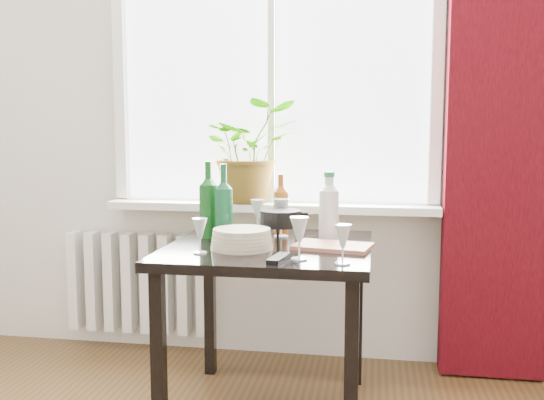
% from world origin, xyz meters
% --- Properties ---
extents(window, '(1.72, 0.08, 1.62)m').
position_xyz_m(window, '(0.00, 2.22, 1.60)').
color(window, white).
rests_on(window, ground).
extents(windowsill, '(1.72, 0.20, 0.04)m').
position_xyz_m(windowsill, '(0.00, 2.15, 0.82)').
color(windowsill, white).
rests_on(windowsill, ground).
extents(curtain, '(0.50, 0.12, 2.56)m').
position_xyz_m(curtain, '(1.12, 2.12, 1.30)').
color(curtain, '#35040A').
rests_on(curtain, ground).
extents(radiator, '(0.80, 0.10, 0.55)m').
position_xyz_m(radiator, '(-0.75, 2.18, 0.38)').
color(radiator, white).
rests_on(radiator, ground).
extents(table, '(0.85, 0.85, 0.74)m').
position_xyz_m(table, '(0.10, 1.55, 0.65)').
color(table, black).
rests_on(table, ground).
extents(potted_plant, '(0.62, 0.59, 0.53)m').
position_xyz_m(potted_plant, '(-0.11, 2.17, 1.11)').
color(potted_plant, '#336B1C').
rests_on(potted_plant, windowsill).
extents(wine_bottle_left, '(0.10, 0.10, 0.35)m').
position_xyz_m(wine_bottle_left, '(-0.20, 1.68, 0.92)').
color(wine_bottle_left, '#0D4413').
rests_on(wine_bottle_left, table).
extents(wine_bottle_right, '(0.08, 0.08, 0.34)m').
position_xyz_m(wine_bottle_right, '(-0.12, 1.63, 0.91)').
color(wine_bottle_right, '#0C4022').
rests_on(wine_bottle_right, table).
extents(bottle_amber, '(0.09, 0.09, 0.29)m').
position_xyz_m(bottle_amber, '(0.11, 1.84, 0.88)').
color(bottle_amber, '#73370C').
rests_on(bottle_amber, table).
extents(cleaning_bottle, '(0.11, 0.11, 0.31)m').
position_xyz_m(cleaning_bottle, '(0.34, 1.71, 0.89)').
color(cleaning_bottle, silver).
rests_on(cleaning_bottle, table).
extents(wineglass_front_right, '(0.08, 0.08, 0.17)m').
position_xyz_m(wineglass_front_right, '(0.26, 1.28, 0.82)').
color(wineglass_front_right, silver).
rests_on(wineglass_front_right, table).
extents(wineglass_far_right, '(0.07, 0.07, 0.15)m').
position_xyz_m(wineglass_far_right, '(0.43, 1.23, 0.81)').
color(wineglass_far_right, silver).
rests_on(wineglass_far_right, table).
extents(wineglass_back_center, '(0.09, 0.09, 0.18)m').
position_xyz_m(wineglass_back_center, '(0.12, 1.74, 0.83)').
color(wineglass_back_center, silver).
rests_on(wineglass_back_center, table).
extents(wineglass_back_left, '(0.08, 0.08, 0.16)m').
position_xyz_m(wineglass_back_left, '(-0.01, 1.84, 0.82)').
color(wineglass_back_left, silver).
rests_on(wineglass_back_left, table).
extents(wineglass_front_left, '(0.07, 0.07, 0.14)m').
position_xyz_m(wineglass_front_left, '(-0.14, 1.33, 0.81)').
color(wineglass_front_left, white).
rests_on(wineglass_front_left, table).
extents(plate_stack, '(0.33, 0.33, 0.08)m').
position_xyz_m(plate_stack, '(0.01, 1.44, 0.78)').
color(plate_stack, beige).
rests_on(plate_stack, table).
extents(fondue_pot, '(0.24, 0.22, 0.14)m').
position_xyz_m(fondue_pot, '(0.14, 1.63, 0.81)').
color(fondue_pot, black).
rests_on(fondue_pot, table).
extents(tv_remote, '(0.07, 0.17, 0.02)m').
position_xyz_m(tv_remote, '(0.19, 1.25, 0.75)').
color(tv_remote, black).
rests_on(tv_remote, table).
extents(cutting_board, '(0.34, 0.25, 0.02)m').
position_xyz_m(cutting_board, '(0.37, 1.52, 0.75)').
color(cutting_board, '#A7664B').
rests_on(cutting_board, table).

